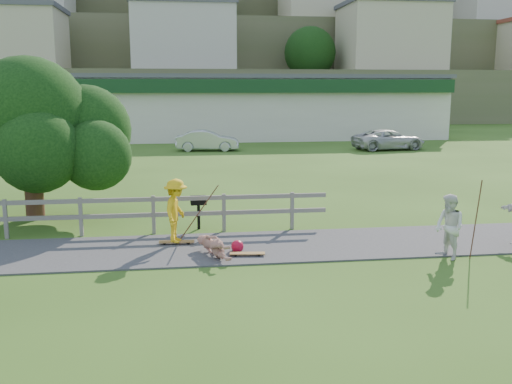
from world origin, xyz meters
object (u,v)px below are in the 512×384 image
Objects in this scene: spectator_a at (449,227)px; car_white at (389,140)px; skater_fallen at (214,246)px; bbq at (199,213)px; skater_rider at (176,214)px; tree at (31,147)px; car_silver at (207,141)px.

car_white is at bearing 149.12° from spectator_a.
bbq is (-0.28, 2.90, 0.22)m from skater_fallen.
car_white reaches higher than bbq.
spectator_a is at bearing -34.28° from bbq.
bbq is at bearing -4.93° from skater_rider.
tree reaches higher than skater_fallen.
skater_rider is at bearing -112.31° from bbq.
car_white is (14.00, 21.71, -0.17)m from skater_rider.
car_white is (12.02, -1.00, -0.00)m from car_silver.
skater_fallen is 0.25× the size of tree.
car_silver is at bearing 84.83° from bbq.
skater_rider is at bearing -121.25° from spectator_a.
spectator_a reaches higher than skater_fallen.
skater_fallen is 2.92m from bbq.
skater_rider is at bearing 139.21° from car_white.
skater_fallen is 23.94m from car_silver.
car_silver is 20.03m from tree.
bbq is at bearing -178.64° from car_silver.
car_white is at bearing 54.77° from bbq.
tree is at bearing -131.74° from spectator_a.
spectator_a is 12.57m from tree.
bbq is (-5.89, 3.79, -0.30)m from spectator_a.
car_white is at bearing -16.95° from skater_rider.
bbq is at bearing -22.56° from tree.
tree is at bearing 116.74° from skater_fallen.
spectator_a is 0.33× the size of car_white.
skater_rider reaches higher than car_silver.
car_silver is 12.06m from car_white.
skater_rider reaches higher than spectator_a.
spectator_a is (6.54, -2.10, -0.04)m from skater_rider.
car_silver is 21.06m from bbq.
skater_rider reaches higher than bbq.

